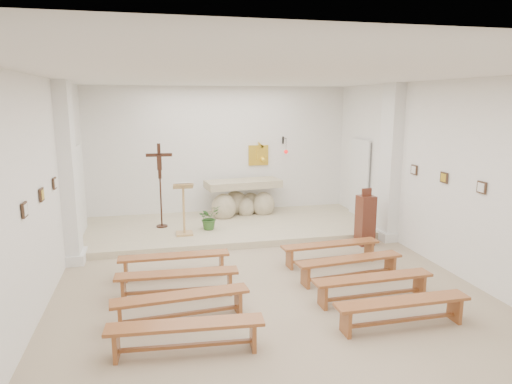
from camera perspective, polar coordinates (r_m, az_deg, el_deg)
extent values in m
cube|color=tan|center=(8.01, 1.18, -11.60)|extent=(7.00, 10.00, 0.00)
cube|color=white|center=(7.47, -25.70, -0.39)|extent=(0.02, 10.00, 3.50)
cube|color=white|center=(9.01, 23.29, 1.65)|extent=(0.02, 10.00, 3.50)
cube|color=white|center=(12.35, -4.49, 4.95)|extent=(7.00, 0.02, 3.50)
cube|color=silver|center=(7.38, 1.29, 14.19)|extent=(7.00, 10.00, 0.02)
cube|color=#B6A98C|center=(11.23, -3.21, -4.41)|extent=(6.98, 3.00, 0.15)
cube|color=white|center=(9.38, -22.40, 2.07)|extent=(0.26, 0.55, 3.50)
cube|color=white|center=(10.61, 16.42, 3.46)|extent=(0.26, 0.55, 3.50)
cube|color=yellow|center=(12.53, 0.30, 4.61)|extent=(0.55, 0.04, 0.55)
cube|color=black|center=(12.68, 3.39, 6.49)|extent=(0.04, 0.02, 0.20)
cylinder|color=black|center=(12.53, 3.59, 6.75)|extent=(0.02, 0.30, 0.02)
cylinder|color=black|center=(12.40, 3.78, 5.91)|extent=(0.01, 0.01, 0.34)
sphere|color=red|center=(12.42, 3.77, 5.04)|extent=(0.11, 0.11, 0.11)
cube|color=#3D291B|center=(6.71, -26.95, -1.99)|extent=(0.03, 0.20, 0.20)
cube|color=#3D291B|center=(7.66, -25.22, -0.31)|extent=(0.03, 0.20, 0.20)
cube|color=#3D291B|center=(8.63, -23.87, 1.01)|extent=(0.03, 0.20, 0.20)
cube|color=#3D291B|center=(8.38, 26.37, 0.52)|extent=(0.03, 0.20, 0.20)
cube|color=#3D291B|center=(9.16, 22.45, 1.68)|extent=(0.03, 0.20, 0.20)
cube|color=#3D291B|center=(9.98, 19.15, 2.65)|extent=(0.03, 0.20, 0.20)
cube|color=silver|center=(10.38, -21.51, -5.41)|extent=(0.10, 0.85, 0.52)
cube|color=silver|center=(11.52, 14.58, -3.35)|extent=(0.10, 0.85, 0.52)
ellipsoid|color=beige|center=(11.77, -4.05, -1.94)|extent=(0.63, 0.54, 0.72)
ellipsoid|color=beige|center=(12.15, 0.95, -1.58)|extent=(0.59, 0.50, 0.68)
ellipsoid|color=beige|center=(12.21, -2.60, -1.35)|extent=(0.68, 0.58, 0.63)
ellipsoid|color=beige|center=(12.33, -0.67, -1.48)|extent=(0.55, 0.47, 0.59)
ellipsoid|color=beige|center=(12.07, -1.29, -1.93)|extent=(0.47, 0.40, 0.55)
cube|color=beige|center=(11.98, -1.62, 1.03)|extent=(2.04, 1.00, 0.19)
cube|color=tan|center=(10.48, -8.92, -5.14)|extent=(0.38, 0.38, 0.04)
cylinder|color=tan|center=(10.35, -9.01, -2.44)|extent=(0.05, 0.05, 1.06)
cube|color=tan|center=(10.21, -9.10, 0.71)|extent=(0.45, 0.33, 0.17)
cube|color=white|center=(10.16, -9.10, 0.96)|extent=(0.38, 0.26, 0.14)
cylinder|color=#341A10|center=(11.20, -11.67, -4.20)|extent=(0.26, 0.26, 0.03)
cylinder|color=#341A10|center=(11.05, -11.79, -1.27)|extent=(0.04, 0.04, 1.21)
cube|color=#341A10|center=(10.89, -12.00, 3.81)|extent=(0.08, 0.06, 0.82)
cube|color=#341A10|center=(10.87, -12.03, 4.55)|extent=(0.60, 0.07, 0.08)
cube|color=#341A10|center=(10.86, -12.00, 3.61)|extent=(0.11, 0.05, 0.35)
imported|color=#336227|center=(10.76, -5.89, -3.20)|extent=(0.66, 0.65, 0.56)
cube|color=#552718|center=(10.29, 13.50, -3.46)|extent=(0.37, 0.37, 1.10)
cube|color=#552718|center=(10.15, 13.67, -0.03)|extent=(0.22, 0.07, 0.18)
cube|color=brown|center=(8.38, -10.19, -7.87)|extent=(1.97, 0.35, 0.04)
cube|color=brown|center=(8.47, -15.94, -9.39)|extent=(0.06, 0.29, 0.37)
cube|color=brown|center=(8.51, -4.36, -8.88)|extent=(0.06, 0.29, 0.37)
cube|color=brown|center=(8.47, -10.12, -9.69)|extent=(1.65, 0.08, 0.04)
cube|color=brown|center=(9.00, 9.31, -6.46)|extent=(1.98, 0.43, 0.04)
cube|color=brown|center=(8.75, 4.21, -8.29)|extent=(0.07, 0.29, 0.37)
cube|color=brown|center=(9.45, 13.93, -7.09)|extent=(0.07, 0.29, 0.37)
cube|color=brown|center=(9.09, 9.25, -8.17)|extent=(1.65, 0.15, 0.04)
cube|color=brown|center=(7.56, -9.83, -10.02)|extent=(1.97, 0.42, 0.04)
cube|color=brown|center=(7.69, -16.23, -11.59)|extent=(0.07, 0.29, 0.37)
cube|color=brown|center=(7.67, -3.32, -11.17)|extent=(0.07, 0.29, 0.37)
cube|color=brown|center=(7.66, -9.75, -12.01)|extent=(1.65, 0.14, 0.04)
cube|color=brown|center=(8.25, 11.62, -8.24)|extent=(1.98, 0.51, 0.04)
cube|color=brown|center=(7.94, 6.19, -10.42)|extent=(0.08, 0.29, 0.37)
cube|color=brown|center=(8.75, 16.42, -8.73)|extent=(0.08, 0.29, 0.37)
cube|color=brown|center=(8.34, 11.54, -10.09)|extent=(1.65, 0.22, 0.04)
cube|color=brown|center=(6.75, -9.38, -12.69)|extent=(1.98, 0.46, 0.04)
cube|color=brown|center=(6.79, -16.65, -14.80)|extent=(0.08, 0.29, 0.37)
cube|color=brown|center=(6.98, -2.24, -13.53)|extent=(0.08, 0.29, 0.37)
cube|color=brown|center=(6.87, -9.30, -14.87)|extent=(1.65, 0.18, 0.04)
cube|color=brown|center=(7.51, 14.43, -10.35)|extent=(1.97, 0.37, 0.04)
cube|color=brown|center=(7.24, 8.33, -12.72)|extent=(0.06, 0.29, 0.37)
cube|color=brown|center=(8.02, 19.75, -10.85)|extent=(0.06, 0.29, 0.37)
cube|color=brown|center=(7.62, 14.32, -12.35)|extent=(1.65, 0.10, 0.04)
cube|color=brown|center=(5.96, -8.79, -16.08)|extent=(1.98, 0.46, 0.04)
cube|color=brown|center=(6.13, -17.07, -17.83)|extent=(0.08, 0.29, 0.37)
cube|color=brown|center=(6.10, -0.38, -17.42)|extent=(0.08, 0.29, 0.37)
cube|color=brown|center=(6.10, -8.71, -18.46)|extent=(1.65, 0.18, 0.04)
cube|color=brown|center=(6.81, 17.87, -12.88)|extent=(1.96, 0.33, 0.04)
cube|color=brown|center=(6.53, 11.14, -15.62)|extent=(0.06, 0.29, 0.37)
cube|color=brown|center=(7.35, 23.58, -13.22)|extent=(0.06, 0.29, 0.37)
cube|color=brown|center=(6.93, 17.72, -15.03)|extent=(1.65, 0.07, 0.04)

